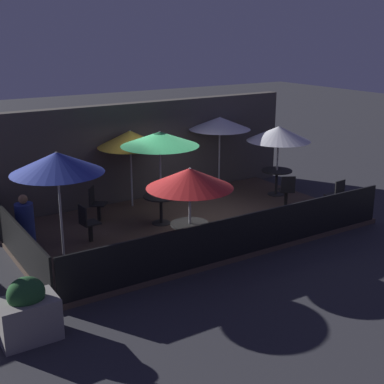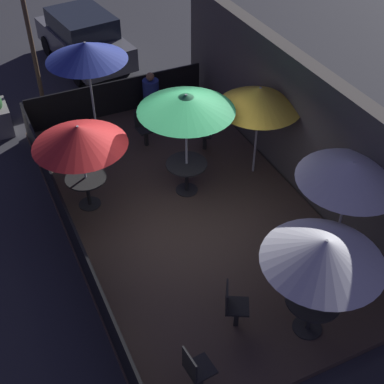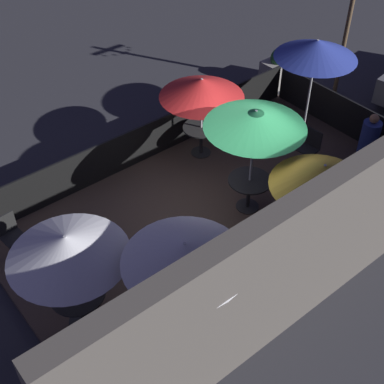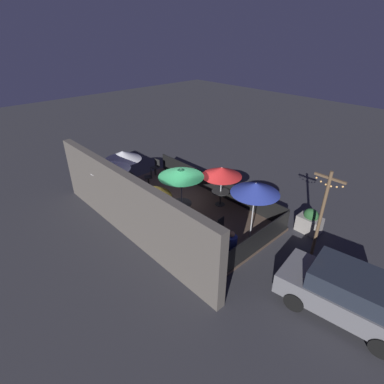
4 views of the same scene
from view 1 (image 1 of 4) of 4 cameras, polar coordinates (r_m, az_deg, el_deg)
ground_plane at (r=14.16m, az=-0.66°, el=-3.72°), size 60.00×60.00×0.00m
patio_deck at (r=14.14m, az=-0.67°, el=-3.49°), size 8.89×5.04×0.12m
building_wall at (r=16.04m, az=-5.92°, el=4.20°), size 10.49×0.36×2.97m
fence_front at (r=12.06m, az=5.60°, el=-4.55°), size 8.69×0.05×0.95m
fence_side_left at (r=12.35m, az=-18.31°, el=-4.83°), size 0.05×4.84×0.95m
patio_umbrella_0 at (r=16.25m, az=9.23°, el=6.16°), size 1.92×1.92×2.12m
patio_umbrella_1 at (r=11.58m, az=-0.25°, el=1.50°), size 1.92×1.92×2.01m
patio_umbrella_2 at (r=13.47m, az=-3.45°, el=5.67°), size 1.99×1.99×2.43m
patio_umbrella_3 at (r=11.23m, az=-14.21°, el=3.05°), size 1.92×1.92×2.50m
patio_umbrella_4 at (r=16.54m, az=2.98°, el=7.33°), size 1.90×1.90×2.31m
patio_umbrella_5 at (r=15.02m, az=-6.62°, el=5.65°), size 1.85×1.85×2.20m
dining_table_0 at (r=16.53m, az=9.03°, el=1.79°), size 0.92×0.92×0.77m
dining_table_1 at (r=11.96m, az=-0.24°, el=-4.05°), size 0.87×0.87×0.75m
dining_table_2 at (r=13.89m, az=-3.33°, el=-1.01°), size 0.90×0.90×0.76m
patio_chair_0 at (r=15.35m, az=10.09°, el=0.21°), size 0.54×0.54×0.95m
patio_chair_1 at (r=14.33m, az=-10.19°, el=-1.11°), size 0.56×0.56×0.92m
patio_chair_2 at (r=15.20m, az=15.09°, el=-0.27°), size 0.44×0.44×0.96m
patio_chair_3 at (r=12.92m, az=-11.09°, el=-3.16°), size 0.43×0.43×0.92m
patron_0 at (r=13.17m, az=-17.37°, el=-3.13°), size 0.60×0.60×1.21m
planter_box at (r=9.50m, az=-17.11°, el=-12.15°), size 0.97×0.68×1.12m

